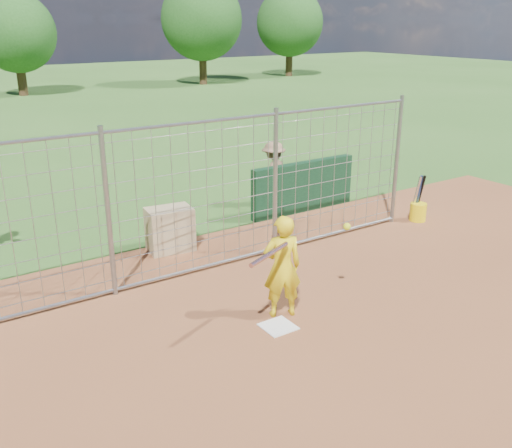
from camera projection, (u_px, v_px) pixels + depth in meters
ground at (270, 321)px, 7.98m from camera, size 100.00×100.00×0.00m
infield_dirt at (444, 447)px, 5.63m from camera, size 18.00×18.00×0.00m
home_plate at (278, 327)px, 7.82m from camera, size 0.43×0.43×0.02m
dugout_wall at (303, 187)px, 12.39m from camera, size 2.60×0.20×1.10m
batter at (282, 267)px, 7.91m from camera, size 0.64×0.52×1.50m
bystander_c at (273, 174)px, 12.75m from camera, size 1.07×0.83×1.45m
equipment_bin at (170, 229)px, 10.31m from camera, size 0.86×0.65×0.80m
equipment_in_play at (289, 247)px, 7.45m from camera, size 1.79×0.40×0.19m
bucket_with_bats at (418, 209)px, 11.88m from camera, size 0.34×0.34×0.98m
backstop_fence at (199, 200)px, 9.12m from camera, size 9.08×0.08×2.60m
tree_line at (16, 24)px, 30.38m from camera, size 44.66×6.72×6.48m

